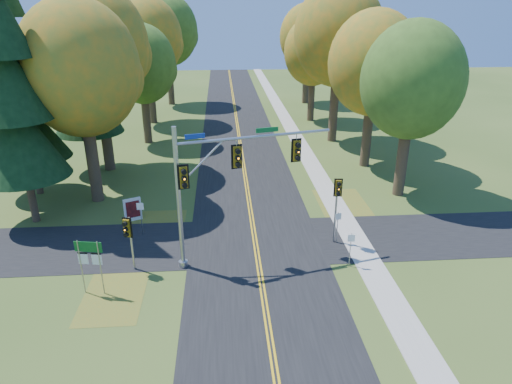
{
  "coord_description": "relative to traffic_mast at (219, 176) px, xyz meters",
  "views": [
    {
      "loc": [
        -1.82,
        -22.68,
        13.61
      ],
      "look_at": [
        0.07,
        2.26,
        3.2
      ],
      "focal_mm": 32.0,
      "sensor_mm": 36.0,
      "label": 1
    }
  ],
  "objects": [
    {
      "name": "road_cross",
      "position": [
        2.09,
        2.04,
        -5.13
      ],
      "size": [
        60.0,
        6.0,
        0.02
      ],
      "primitive_type": "cube",
      "color": "black",
      "rests_on": "ground"
    },
    {
      "name": "tree_w_d",
      "position": [
        -8.04,
        33.23,
        4.64
      ],
      "size": [
        8.2,
        8.2,
        14.56
      ],
      "color": "#38281C",
      "rests_on": "ground"
    },
    {
      "name": "ped_signal_pole",
      "position": [
        -4.85,
        -0.77,
        -2.72
      ],
      "size": [
        0.5,
        0.59,
        3.25
      ],
      "rotation": [
        0.0,
        0.0,
        -0.31
      ],
      "color": "#9CA0A4",
      "rests_on": "ground"
    },
    {
      "name": "tree_w_a",
      "position": [
        -9.04,
        9.42,
        4.35
      ],
      "size": [
        8.0,
        8.0,
        14.15
      ],
      "color": "#38281C",
      "rests_on": "ground"
    },
    {
      "name": "east_signal_pole",
      "position": [
        6.87,
        1.45,
        -1.91
      ],
      "size": [
        0.49,
        0.57,
        4.25
      ],
      "rotation": [
        0.0,
        0.0,
        -0.08
      ],
      "color": "gray",
      "rests_on": "ground"
    },
    {
      "name": "tree_e_e",
      "position": [
        12.56,
        43.62,
        4.06
      ],
      "size": [
        7.8,
        7.8,
        13.74
      ],
      "color": "#38281C",
      "rests_on": "ground"
    },
    {
      "name": "tree_w_b",
      "position": [
        -9.63,
        16.33,
        5.23
      ],
      "size": [
        8.6,
        8.6,
        15.38
      ],
      "color": "#38281C",
      "rests_on": "ground"
    },
    {
      "name": "reg_sign_e_south",
      "position": [
        7.1,
        -1.18,
        -3.73
      ],
      "size": [
        0.39,
        0.07,
        2.06
      ],
      "rotation": [
        0.0,
        0.0,
        -0.05
      ],
      "color": "gray",
      "rests_on": "ground"
    },
    {
      "name": "centerline_right",
      "position": [
        2.19,
        0.04,
        -5.11
      ],
      "size": [
        0.1,
        160.0,
        0.01
      ],
      "primitive_type": "cube",
      "color": "gold",
      "rests_on": "road_main"
    },
    {
      "name": "route_sign_cluster",
      "position": [
        -6.41,
        -2.68,
        -3.03
      ],
      "size": [
        1.38,
        0.29,
        2.99
      ],
      "rotation": [
        0.0,
        0.0,
        -0.18
      ],
      "color": "gray",
      "rests_on": "ground"
    },
    {
      "name": "traffic_mast",
      "position": [
        0.0,
        0.0,
        0.0
      ],
      "size": [
        8.55,
        2.7,
        7.99
      ],
      "rotation": [
        0.0,
        0.0,
        0.25
      ],
      "color": "#9C9FA5",
      "rests_on": "ground"
    },
    {
      "name": "reg_sign_w",
      "position": [
        -4.96,
        3.58,
        -3.6
      ],
      "size": [
        0.43,
        0.07,
        2.24
      ],
      "rotation": [
        0.0,
        0.0,
        -0.02
      ],
      "color": "gray",
      "rests_on": "ground"
    },
    {
      "name": "tree_w_e",
      "position": [
        -6.84,
        44.13,
        4.94
      ],
      "size": [
        8.4,
        8.4,
        14.97
      ],
      "color": "#38281C",
      "rests_on": "ground"
    },
    {
      "name": "reg_sign_e_north",
      "position": [
        7.04,
        1.53,
        -3.73
      ],
      "size": [
        0.39,
        0.12,
        2.06
      ],
      "rotation": [
        0.0,
        0.0,
        0.24
      ],
      "color": "gray",
      "rests_on": "ground"
    },
    {
      "name": "tree_e_d",
      "position": [
        11.35,
        32.91,
        3.1
      ],
      "size": [
        7.0,
        7.0,
        12.32
      ],
      "color": "#38281C",
      "rests_on": "ground"
    },
    {
      "name": "tree_e_c",
      "position": [
        11.97,
        23.73,
        5.53
      ],
      "size": [
        8.8,
        8.8,
        15.79
      ],
      "color": "#38281C",
      "rests_on": "ground"
    },
    {
      "name": "centerline_left",
      "position": [
        1.99,
        0.04,
        -5.11
      ],
      "size": [
        0.1,
        160.0,
        0.01
      ],
      "primitive_type": "cube",
      "color": "gold",
      "rests_on": "road_main"
    },
    {
      "name": "leaf_patch_e",
      "position": [
        8.89,
        6.04,
        -5.13
      ],
      "size": [
        3.5,
        8.0,
        0.0
      ],
      "primitive_type": "cube",
      "color": "brown",
      "rests_on": "ground"
    },
    {
      "name": "sidewalk_east",
      "position": [
        8.29,
        0.04,
        -5.11
      ],
      "size": [
        1.6,
        160.0,
        0.06
      ],
      "primitive_type": "cube",
      "color": "#9E998E",
      "rests_on": "ground"
    },
    {
      "name": "info_kiosk",
      "position": [
        -5.88,
        5.62,
        -4.33
      ],
      "size": [
        1.12,
        0.63,
        1.61
      ],
      "rotation": [
        0.0,
        0.0,
        0.43
      ],
      "color": "silver",
      "rests_on": "ground"
    },
    {
      "name": "leaf_patch_w_far",
      "position": [
        -5.41,
        -2.96,
        -5.13
      ],
      "size": [
        3.0,
        5.0,
        0.0
      ],
      "primitive_type": "cube",
      "color": "brown",
      "rests_on": "ground"
    },
    {
      "name": "pine_c",
      "position": [
        -10.91,
        16.04,
        4.56
      ],
      "size": [
        5.6,
        5.6,
        20.56
      ],
      "color": "#38281C",
      "rests_on": "ground"
    },
    {
      "name": "ground",
      "position": [
        2.09,
        0.04,
        -5.14
      ],
      "size": [
        160.0,
        160.0,
        0.0
      ],
      "primitive_type": "plane",
      "color": "#344D1B",
      "rests_on": "ground"
    },
    {
      "name": "tree_w_c",
      "position": [
        -7.45,
        24.51,
        2.81
      ],
      "size": [
        6.8,
        6.8,
        11.91
      ],
      "color": "#38281C",
      "rests_on": "ground"
    },
    {
      "name": "pine_a",
      "position": [
        -12.41,
        6.04,
        4.05
      ],
      "size": [
        5.6,
        5.6,
        19.48
      ],
      "color": "#38281C",
      "rests_on": "ground"
    },
    {
      "name": "pine_b",
      "position": [
        -13.91,
        11.04,
        3.03
      ],
      "size": [
        5.6,
        5.6,
        17.31
      ],
      "color": "#38281C",
      "rests_on": "ground"
    },
    {
      "name": "tree_e_b",
      "position": [
        13.06,
        15.62,
        3.76
      ],
      "size": [
        7.6,
        7.6,
        13.33
      ],
      "color": "#38281C",
      "rests_on": "ground"
    },
    {
      "name": "road_main",
      "position": [
        2.09,
        0.04,
        -5.13
      ],
      "size": [
        8.0,
        160.0,
        0.02
      ],
      "primitive_type": "cube",
      "color": "black",
      "rests_on": "ground"
    },
    {
      "name": "leaf_patch_w_near",
      "position": [
        -4.41,
        4.04,
        -5.13
      ],
      "size": [
        4.0,
        6.0,
        0.0
      ],
      "primitive_type": "cube",
      "color": "brown",
      "rests_on": "ground"
    },
    {
      "name": "tree_e_a",
      "position": [
        13.65,
        8.82,
        3.4
      ],
      "size": [
        7.2,
        7.2,
        12.73
      ],
      "color": "#38281C",
      "rests_on": "ground"
    }
  ]
}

